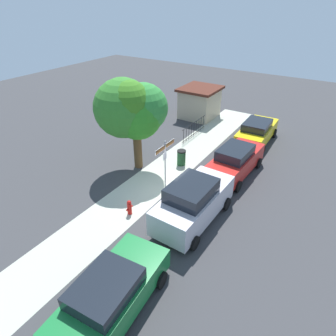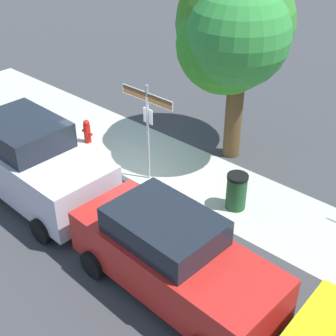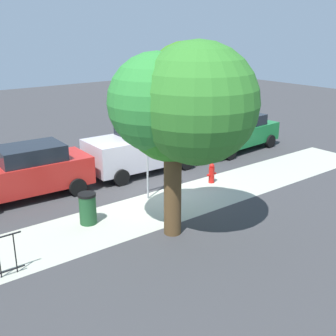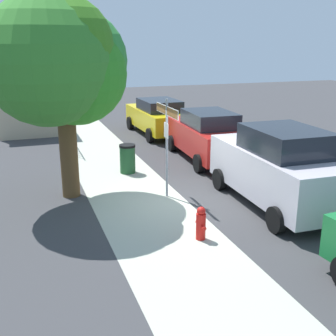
% 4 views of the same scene
% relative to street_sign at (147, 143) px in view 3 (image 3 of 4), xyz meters
% --- Properties ---
extents(ground_plane, '(60.00, 60.00, 0.00)m').
position_rel_street_sign_xyz_m(ground_plane, '(-0.38, -0.40, -2.01)').
color(ground_plane, '#38383A').
extents(sidewalk_strip, '(24.00, 2.60, 0.00)m').
position_rel_street_sign_xyz_m(sidewalk_strip, '(1.62, 0.90, -2.01)').
color(sidewalk_strip, '#ABAF9D').
rests_on(sidewalk_strip, ground_plane).
extents(street_sign, '(1.75, 0.07, 2.81)m').
position_rel_street_sign_xyz_m(street_sign, '(0.00, 0.00, 0.00)').
color(street_sign, '#9EA0A5').
rests_on(street_sign, ground_plane).
extents(shade_tree, '(3.71, 3.88, 5.48)m').
position_rel_street_sign_xyz_m(shade_tree, '(0.69, 2.61, 1.78)').
color(shade_tree, brown).
rests_on(shade_tree, ground_plane).
extents(car_green, '(4.67, 2.40, 1.68)m').
position_rel_street_sign_xyz_m(car_green, '(-7.13, -2.54, -1.15)').
color(car_green, '#186F33').
rests_on(car_green, ground_plane).
extents(car_silver, '(4.72, 2.24, 2.17)m').
position_rel_street_sign_xyz_m(car_silver, '(-1.63, -2.60, -0.94)').
color(car_silver, silver).
rests_on(car_silver, ground_plane).
extents(car_red, '(4.64, 2.15, 1.86)m').
position_rel_street_sign_xyz_m(car_red, '(3.26, -2.73, -1.07)').
color(car_red, red).
rests_on(car_red, ground_plane).
extents(fire_hydrant, '(0.42, 0.22, 0.78)m').
position_rel_street_sign_xyz_m(fire_hydrant, '(-2.87, 0.20, -1.63)').
color(fire_hydrant, red).
rests_on(fire_hydrant, ground_plane).
extents(trash_bin, '(0.55, 0.55, 0.98)m').
position_rel_street_sign_xyz_m(trash_bin, '(2.60, 0.50, -1.52)').
color(trash_bin, '#1E4C28').
rests_on(trash_bin, ground_plane).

